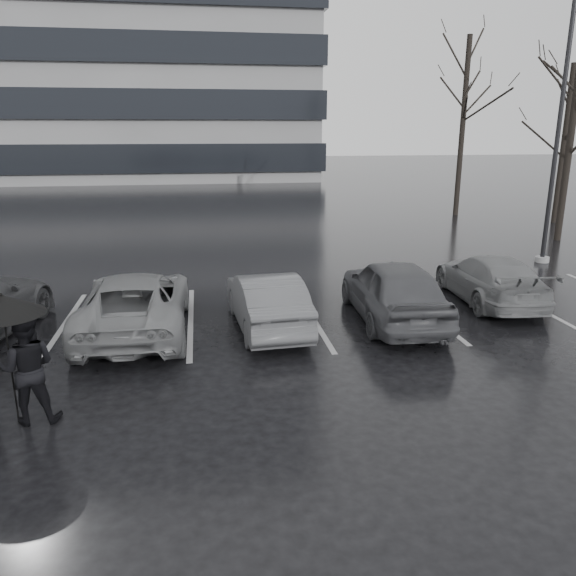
# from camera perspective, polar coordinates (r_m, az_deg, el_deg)

# --- Properties ---
(ground) EXTENTS (160.00, 160.00, 0.00)m
(ground) POSITION_cam_1_polar(r_m,az_deg,el_deg) (10.92, 1.71, -6.95)
(ground) COLOR black
(ground) RESTS_ON ground
(car_main) EXTENTS (1.89, 4.31, 1.44)m
(car_main) POSITION_cam_1_polar(r_m,az_deg,el_deg) (12.91, 10.66, -0.18)
(car_main) COLOR black
(car_main) RESTS_ON ground
(car_west_a) EXTENTS (1.58, 3.83, 1.23)m
(car_west_a) POSITION_cam_1_polar(r_m,az_deg,el_deg) (12.26, -2.18, -1.29)
(car_west_a) COLOR #323234
(car_west_a) RESTS_ON ground
(car_west_b) EXTENTS (2.17, 4.67, 1.30)m
(car_west_b) POSITION_cam_1_polar(r_m,az_deg,el_deg) (12.45, -15.25, -1.43)
(car_west_b) COLOR #4E4E50
(car_west_b) RESTS_ON ground
(car_east) EXTENTS (1.98, 4.22, 1.19)m
(car_east) POSITION_cam_1_polar(r_m,az_deg,el_deg) (15.03, 19.81, 0.92)
(car_east) COLOR #4E4E50
(car_east) RESTS_ON ground
(pedestrian_right) EXTENTS (0.86, 0.69, 1.70)m
(pedestrian_right) POSITION_cam_1_polar(r_m,az_deg,el_deg) (9.15, -24.96, -7.39)
(pedestrian_right) COLOR black
(pedestrian_right) RESTS_ON ground
(umbrella) EXTENTS (1.18, 1.18, 1.99)m
(umbrella) POSITION_cam_1_polar(r_m,az_deg,el_deg) (8.99, -27.06, -1.54)
(umbrella) COLOR black
(umbrella) RESTS_ON ground
(lamp_post) EXTENTS (0.44, 0.44, 8.10)m
(lamp_post) POSITION_cam_1_polar(r_m,az_deg,el_deg) (19.88, 25.61, 12.87)
(lamp_post) COLOR gray
(lamp_post) RESTS_ON ground
(stall_stripes) EXTENTS (19.72, 5.00, 0.00)m
(stall_stripes) POSITION_cam_1_polar(r_m,az_deg,el_deg) (13.13, -3.74, -2.95)
(stall_stripes) COLOR #98989A
(stall_stripes) RESTS_ON ground
(tree_east) EXTENTS (0.26, 0.26, 8.00)m
(tree_east) POSITION_cam_1_polar(r_m,az_deg,el_deg) (24.25, 26.81, 13.70)
(tree_east) COLOR black
(tree_east) RESTS_ON ground
(tree_ne) EXTENTS (0.26, 0.26, 7.00)m
(tree_ne) POSITION_cam_1_polar(r_m,az_deg,el_deg) (28.97, 26.21, 12.87)
(tree_ne) COLOR black
(tree_ne) RESTS_ON ground
(tree_north) EXTENTS (0.26, 0.26, 8.50)m
(tree_north) POSITION_cam_1_polar(r_m,az_deg,el_deg) (29.81, 17.30, 15.24)
(tree_north) COLOR black
(tree_north) RESTS_ON ground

